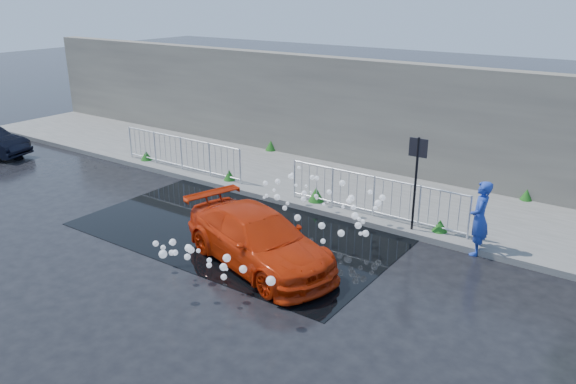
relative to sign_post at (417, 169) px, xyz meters
name	(u,v)px	position (x,y,z in m)	size (l,w,h in m)	color
ground	(201,237)	(-4.20, -3.10, -1.72)	(90.00, 90.00, 0.00)	black
pavement	(311,181)	(-4.20, 1.90, -1.65)	(30.00, 4.00, 0.15)	#5B5A56
curb	(273,199)	(-4.20, -0.10, -1.64)	(30.00, 0.25, 0.16)	#5B5A56
retaining_wall	(348,112)	(-4.20, 4.10, 0.18)	(30.00, 0.60, 3.50)	#5E574F
puddle	(242,228)	(-3.70, -2.10, -1.72)	(8.00, 5.00, 0.01)	black
sign_post	(417,169)	(0.00, 0.00, 0.00)	(0.45, 0.06, 2.50)	black
railing_left	(181,152)	(-8.20, 0.25, -0.99)	(5.05, 0.05, 1.10)	silver
railing_right	(374,195)	(-1.20, 0.25, -0.99)	(5.05, 0.05, 1.10)	silver
weeds	(298,176)	(-4.35, 1.41, -1.40)	(12.17, 3.93, 0.41)	#195516
water_spray	(289,220)	(-2.08, -2.35, -1.02)	(3.61, 5.79, 1.12)	white
red_car	(259,239)	(-2.14, -3.41, -1.12)	(1.69, 4.16, 1.21)	red
person	(480,218)	(1.63, -0.10, -0.85)	(0.64, 0.42, 1.76)	#223FAB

